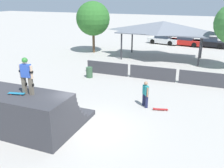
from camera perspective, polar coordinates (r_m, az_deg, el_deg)
The scene contains 13 objects.
ground_plane at distance 12.77m, azimuth -5.06°, elevation -9.98°, with size 160.00×160.00×0.00m, color #ADA8A0.
quarter_pipe_ramp at distance 13.08m, azimuth -19.40°, elevation -6.04°, with size 5.13×4.08×1.98m.
skater_on_deck at distance 11.82m, azimuth -19.02°, elevation 2.27°, with size 0.74×0.26×1.74m.
skateboard_on_deck at distance 12.25m, azimuth -20.86°, elevation -2.02°, with size 0.83×0.38×0.09m.
bystander_walking at distance 14.81m, azimuth 7.67°, elevation -2.01°, with size 0.48×0.55×1.58m.
skateboard_on_ground at distance 14.80m, azimuth 10.89°, elevation -5.68°, with size 0.87×0.42×0.09m.
barrier_fence at distance 19.87m, azimuth 9.21°, elevation 2.44°, with size 11.35×0.12×1.05m.
pavilion_shelter at distance 26.43m, azimuth 11.63°, elevation 12.60°, with size 9.00×4.27×3.88m.
tree_beside_pavilion at distance 29.07m, azimuth -4.35°, elevation 14.67°, with size 3.80×3.80×5.75m.
trash_bin at distance 20.28m, azimuth -5.20°, elevation 2.67°, with size 0.52×0.52×0.85m, color #385B3D.
parked_car_white at distance 35.60m, azimuth 11.66°, elevation 9.94°, with size 4.42×2.53×1.27m.
parked_car_red at distance 35.02m, azimuth 16.52°, elevation 9.39°, with size 4.37×2.26×1.27m.
parked_car_black at distance 34.88m, azimuth 21.49°, elevation 8.81°, with size 4.36×2.17×1.27m.
Camera 1 is at (5.17, -9.85, 6.27)m, focal length 40.00 mm.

